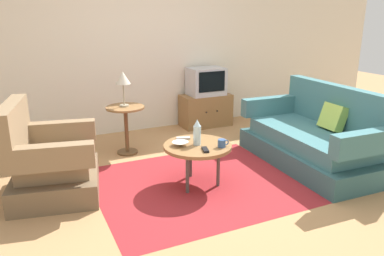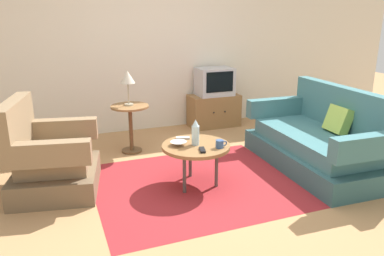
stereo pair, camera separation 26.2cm
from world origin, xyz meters
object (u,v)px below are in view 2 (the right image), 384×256
(side_table, at_px, (130,119))
(table_lamp, at_px, (128,78))
(mug, at_px, (220,144))
(armchair, at_px, (49,160))
(tv_stand, at_px, (214,110))
(couch, at_px, (320,142))
(vase, at_px, (195,133))
(tv_remote_silver, at_px, (183,138))
(coffee_table, at_px, (196,148))
(bowl, at_px, (179,143))
(television, at_px, (214,82))
(tv_remote_dark, at_px, (202,150))

(side_table, relative_size, table_lamp, 1.41)
(mug, bearing_deg, armchair, 159.99)
(tv_stand, xyz_separation_m, mug, (-0.88, -2.09, 0.23))
(couch, relative_size, vase, 6.81)
(table_lamp, distance_m, tv_remote_silver, 1.19)
(armchair, relative_size, vase, 3.87)
(armchair, bearing_deg, coffee_table, 85.03)
(tv_stand, xyz_separation_m, table_lamp, (-1.50, -0.67, 0.71))
(coffee_table, distance_m, tv_remote_silver, 0.24)
(armchair, bearing_deg, bowl, 84.90)
(bowl, bearing_deg, couch, -3.44)
(coffee_table, xyz_separation_m, vase, (-0.00, 0.00, 0.17))
(coffee_table, distance_m, bowl, 0.19)
(armchair, bearing_deg, tv_remote_silver, 93.44)
(armchair, relative_size, bowl, 6.07)
(couch, relative_size, mug, 14.92)
(side_table, distance_m, mug, 1.53)
(armchair, xyz_separation_m, television, (2.50, 1.49, 0.40))
(armchair, bearing_deg, side_table, 140.21)
(table_lamp, xyz_separation_m, tv_remote_dark, (0.41, -1.44, -0.51))
(armchair, height_order, tv_remote_silver, armchair)
(armchair, distance_m, table_lamp, 1.45)
(coffee_table, bearing_deg, tv_stand, 60.77)
(tv_remote_dark, bearing_deg, couch, -70.46)
(couch, bearing_deg, tv_stand, 15.64)
(armchair, distance_m, vase, 1.50)
(tv_stand, distance_m, tv_remote_silver, 2.04)
(television, bearing_deg, armchair, -149.19)
(table_lamp, height_order, bowl, table_lamp)
(vase, bearing_deg, coffee_table, -48.27)
(bowl, bearing_deg, tv_stand, 56.31)
(couch, distance_m, table_lamp, 2.45)
(coffee_table, bearing_deg, tv_remote_dark, -92.48)
(couch, height_order, coffee_table, couch)
(couch, relative_size, bowl, 10.69)
(side_table, relative_size, tv_remote_silver, 4.00)
(mug, distance_m, bowl, 0.42)
(side_table, xyz_separation_m, tv_stand, (1.49, 0.69, -0.19))
(mug, distance_m, tv_remote_silver, 0.47)
(armchair, bearing_deg, tv_stand, 132.36)
(tv_remote_silver, bearing_deg, couch, -172.56)
(television, height_order, table_lamp, table_lamp)
(television, xyz_separation_m, tv_remote_dark, (-1.08, -2.10, -0.26))
(table_lamp, relative_size, vase, 1.64)
(tv_stand, height_order, tv_remote_dark, tv_stand)
(coffee_table, relative_size, mug, 5.75)
(tv_stand, height_order, bowl, tv_stand)
(mug, bearing_deg, vase, 138.35)
(tv_stand, distance_m, mug, 2.28)
(television, bearing_deg, side_table, -155.48)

